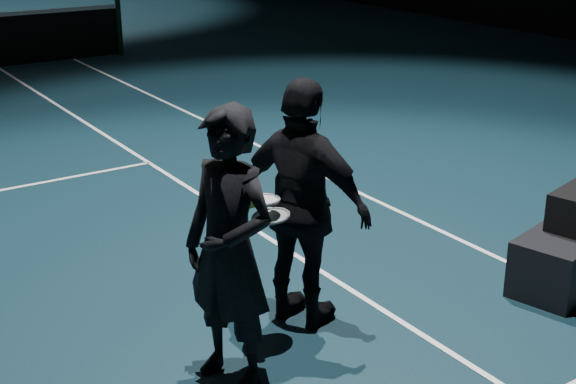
# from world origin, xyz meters

# --- Properties ---
(net_post_right) EXTENTS (0.10, 0.10, 1.10)m
(net_post_right) POSITION_xyz_m (6.40, 0.00, 0.55)
(net_post_right) COLOR black
(net_post_right) RESTS_ON floor
(player_a) EXTENTS (0.60, 0.74, 1.74)m
(player_a) POSITION_xyz_m (2.77, -10.66, 0.87)
(player_a) COLOR black
(player_a) RESTS_ON floor
(player_b) EXTENTS (0.78, 1.11, 1.74)m
(player_b) POSITION_xyz_m (3.55, -10.31, 0.87)
(player_b) COLOR black
(player_b) RESTS_ON floor
(racket_lower) EXTENTS (0.71, 0.49, 0.03)m
(racket_lower) POSITION_xyz_m (3.18, -10.47, 0.93)
(racket_lower) COLOR black
(racket_lower) RESTS_ON player_a
(racket_upper) EXTENTS (0.70, 0.52, 0.10)m
(racket_upper) POSITION_xyz_m (3.12, -10.46, 1.05)
(racket_upper) COLOR black
(racket_upper) RESTS_ON player_b
(tennis_balls) EXTENTS (0.12, 0.10, 0.12)m
(tennis_balls) POSITION_xyz_m (3.00, -10.55, 1.10)
(tennis_balls) COLOR #B0EE32
(tennis_balls) RESTS_ON racket_upper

